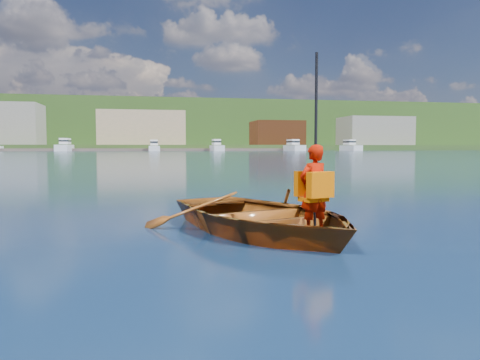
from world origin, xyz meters
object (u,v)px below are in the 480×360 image
Objects in this scene: child_paddler at (314,188)px; marina_yachts at (164,147)px; rowboat at (261,216)px; dock at (137,150)px.

marina_yachts is (2.53, 145.05, 0.70)m from child_paddler.
child_paddler is at bearing -91.00° from marina_yachts.
rowboat is at bearing -91.18° from marina_yachts.
rowboat is 0.03× the size of marina_yachts.
dock is at bearing 151.29° from marina_yachts.
marina_yachts reaches higher than rowboat.
child_paddler is at bearing -87.71° from dock.
child_paddler reaches higher than dock.
marina_yachts reaches higher than child_paddler.
marina_yachts is (8.52, -4.66, 0.95)m from dock.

